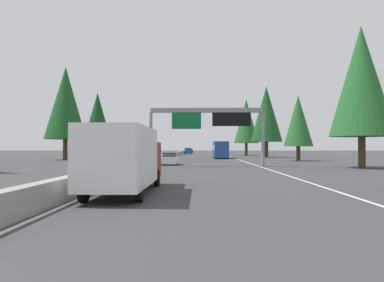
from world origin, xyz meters
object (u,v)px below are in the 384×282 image
object	(u,v)px
sedan_far_center	(190,151)
conifer_right_far	(266,114)
box_truck_mid_right	(125,158)
oncoming_near	(144,155)
bus_mid_center	(220,149)
conifer_right_distant	(246,121)
sedan_distant_a	(218,153)
pickup_near_right	(188,151)
conifer_right_near	(361,81)
sedan_mid_left	(170,159)
conifer_left_near	(65,103)
sign_gantry_overhead	(208,120)
conifer_left_mid	(97,118)
conifer_right_mid	(298,121)

from	to	relation	value
sedan_far_center	conifer_right_far	world-z (taller)	conifer_right_far
box_truck_mid_right	oncoming_near	xyz separation A→B (m)	(36.95, 4.70, -0.70)
bus_mid_center	conifer_right_distant	bearing A→B (deg)	-18.80
sedan_far_center	sedan_distant_a	world-z (taller)	same
conifer_right_distant	pickup_near_right	bearing A→B (deg)	41.30
bus_mid_center	conifer_right_near	world-z (taller)	conifer_right_near
box_truck_mid_right	sedan_distant_a	bearing A→B (deg)	-6.48
sedan_mid_left	conifer_left_near	size ratio (longest dim) A/B	0.28
sign_gantry_overhead	oncoming_near	xyz separation A→B (m)	(12.91, 9.02, -4.17)
conifer_left_near	sedan_distant_a	bearing A→B (deg)	-52.17
conifer_left_near	conifer_left_mid	world-z (taller)	conifer_left_near
conifer_right_far	conifer_right_mid	bearing A→B (deg)	-175.91
conifer_left_mid	sedan_far_center	bearing A→B (deg)	-19.21
bus_mid_center	pickup_near_right	bearing A→B (deg)	10.36
sedan_distant_a	pickup_near_right	world-z (taller)	pickup_near_right
sedan_mid_left	conifer_right_distant	distance (m)	52.24
conifer_right_far	sedan_mid_left	bearing A→B (deg)	151.84
sedan_far_center	conifer_left_mid	size ratio (longest dim) A/B	0.32
sedan_far_center	pickup_near_right	world-z (taller)	pickup_near_right
box_truck_mid_right	conifer_right_near	world-z (taller)	conifer_right_near
bus_mid_center	sedan_distant_a	world-z (taller)	bus_mid_center
sign_gantry_overhead	bus_mid_center	distance (m)	29.95
sedan_mid_left	pickup_near_right	bearing A→B (deg)	-0.02
conifer_right_near	conifer_right_distant	world-z (taller)	conifer_right_near
conifer_right_near	conifer_left_mid	distance (m)	56.20
sign_gantry_overhead	conifer_right_near	xyz separation A→B (m)	(-3.07, -15.36, 3.66)
conifer_left_near	conifer_right_mid	bearing A→B (deg)	-96.84
bus_mid_center	conifer_left_near	size ratio (longest dim) A/B	0.74
oncoming_near	conifer_left_mid	world-z (taller)	conifer_left_mid
conifer_right_distant	conifer_left_near	xyz separation A→B (m)	(-32.11, 33.99, 0.84)
bus_mid_center	box_truck_mid_right	bearing A→B (deg)	172.30
pickup_near_right	conifer_left_mid	size ratio (longest dim) A/B	0.41
sedan_mid_left	conifer_left_mid	distance (m)	40.23
sign_gantry_overhead	sedan_far_center	world-z (taller)	sign_gantry_overhead
box_truck_mid_right	conifer_left_mid	distance (m)	65.27
sedan_mid_left	pickup_near_right	world-z (taller)	pickup_near_right
conifer_left_mid	oncoming_near	bearing A→B (deg)	-151.44
sign_gantry_overhead	conifer_left_mid	xyz separation A→B (m)	(38.20, 22.79, 3.26)
bus_mid_center	oncoming_near	world-z (taller)	bus_mid_center
sedan_mid_left	conifer_right_far	size ratio (longest dim) A/B	0.30
sign_gantry_overhead	pickup_near_right	bearing A→B (deg)	3.63
conifer_right_near	conifer_left_near	world-z (taller)	conifer_left_near
box_truck_mid_right	conifer_right_mid	xyz separation A→B (m)	(40.03, -18.37, 4.46)
conifer_right_distant	conifer_left_mid	xyz separation A→B (m)	(-14.37, 33.53, -0.24)
oncoming_near	conifer_right_mid	bearing A→B (deg)	97.62
pickup_near_right	conifer_left_near	bearing A→B (deg)	159.14
oncoming_near	sedan_distant_a	bearing A→B (deg)	156.67
oncoming_near	conifer_right_distant	xyz separation A→B (m)	(39.66, -19.77, 7.66)
sedan_far_center	conifer_right_near	world-z (taller)	conifer_right_near
box_truck_mid_right	conifer_right_distant	size ratio (longest dim) A/B	0.60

